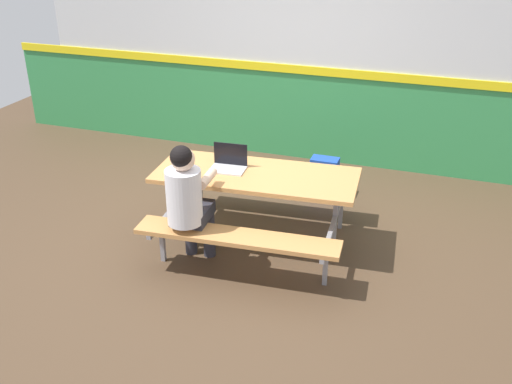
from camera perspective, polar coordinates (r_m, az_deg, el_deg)
name	(u,v)px	position (r m, az deg, el deg)	size (l,w,h in m)	color
ground_plane	(230,239)	(5.73, -2.56, -4.65)	(10.00, 10.00, 0.02)	#4C3826
accent_backdrop	(296,60)	(7.28, 3.96, 12.74)	(8.00, 0.14, 2.60)	#338C4C
picnic_table_main	(256,190)	(5.37, 0.00, 0.23)	(1.90, 1.68, 0.74)	tan
student_nearer	(188,197)	(4.97, -6.69, -0.52)	(0.38, 0.53, 1.21)	#2D2D38
laptop_silver	(229,164)	(5.39, -2.70, 2.75)	(0.34, 0.24, 0.22)	silver
backpack_dark	(324,177)	(6.54, 6.68, 1.48)	(0.30, 0.22, 0.44)	#1E47B2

